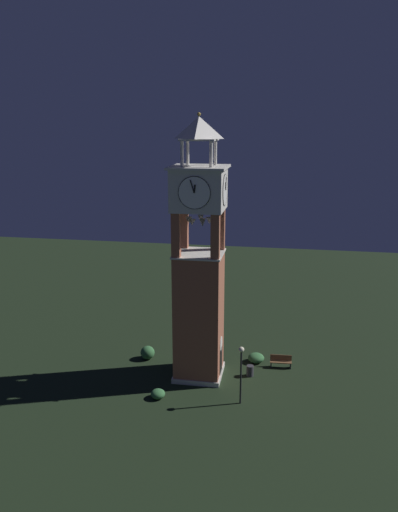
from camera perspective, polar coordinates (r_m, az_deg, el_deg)
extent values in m
plane|color=black|center=(38.04, 0.00, -13.17)|extent=(80.00, 80.00, 0.00)
cube|color=#93543D|center=(36.14, 0.00, -6.81)|extent=(3.18, 3.18, 9.07)
cube|color=beige|center=(37.96, 0.00, -12.94)|extent=(3.38, 3.38, 0.35)
cube|color=black|center=(37.30, 2.48, -11.80)|extent=(1.10, 0.04, 2.20)
cylinder|color=beige|center=(36.69, 2.50, -9.84)|extent=(1.10, 0.04, 1.10)
cube|color=#93543D|center=(32.91, 1.85, 2.11)|extent=(0.56, 0.56, 3.09)
cube|color=#93543D|center=(35.44, 2.45, 3.02)|extent=(0.56, 0.56, 3.09)
cube|color=#93543D|center=(33.37, -2.60, 2.28)|extent=(0.56, 0.56, 3.09)
cube|color=#93543D|center=(35.87, -1.70, 3.17)|extent=(0.56, 0.56, 3.09)
cube|color=beige|center=(34.71, 0.00, 0.27)|extent=(3.34, 3.34, 0.12)
cone|color=#4C4C51|center=(34.90, 0.19, 4.20)|extent=(0.40, 0.40, 0.52)
cone|color=#4C4C51|center=(34.44, -1.13, 4.06)|extent=(0.46, 0.46, 0.43)
cone|color=#4C4C51|center=(33.68, -0.79, 3.81)|extent=(0.51, 0.51, 0.39)
cone|color=#4C4C51|center=(33.55, 0.40, 3.77)|extent=(0.43, 0.43, 0.55)
cone|color=#4C4C51|center=(34.25, 1.20, 4.00)|extent=(0.52, 0.52, 0.45)
cube|color=beige|center=(33.88, 0.00, 7.50)|extent=(3.42, 3.42, 2.76)
cylinder|color=white|center=(33.62, 2.93, 7.42)|extent=(2.10, 0.05, 2.10)
torus|color=black|center=(33.62, 2.93, 7.42)|extent=(2.11, 0.06, 2.11)
cube|color=black|center=(33.55, 3.03, 7.86)|extent=(0.15, 0.03, 0.53)
cube|color=black|center=(33.69, 3.06, 8.12)|extent=(0.30, 0.03, 0.82)
cylinder|color=white|center=(34.22, -2.88, 7.55)|extent=(2.10, 0.05, 2.10)
torus|color=black|center=(34.22, -2.88, 7.55)|extent=(2.11, 0.06, 2.11)
cube|color=black|center=(34.17, -2.99, 7.98)|extent=(0.15, 0.03, 0.53)
cube|color=black|center=(34.30, -2.94, 8.24)|extent=(0.30, 0.03, 0.82)
cylinder|color=white|center=(32.19, -0.54, 7.12)|extent=(0.05, 2.10, 2.10)
torus|color=black|center=(32.19, -0.54, 7.12)|extent=(0.06, 2.11, 2.11)
cube|color=black|center=(32.09, -0.50, 7.56)|extent=(0.03, 0.15, 0.53)
cube|color=black|center=(32.10, -0.77, 7.82)|extent=(0.03, 0.30, 0.82)
cylinder|color=white|center=(35.57, 0.49, 7.85)|extent=(0.05, 2.10, 2.10)
torus|color=black|center=(35.57, 0.49, 7.85)|extent=(0.06, 2.11, 2.11)
cube|color=black|center=(35.59, 0.56, 8.27)|extent=(0.03, 0.15, 0.53)
cube|color=black|center=(35.60, 0.31, 8.50)|extent=(0.03, 0.30, 0.82)
cube|color=beige|center=(33.72, 0.00, 9.96)|extent=(3.78, 3.78, 0.16)
cylinder|color=beige|center=(32.58, 1.37, 11.36)|extent=(0.22, 0.22, 1.62)
cylinder|color=beige|center=(34.44, 1.85, 11.54)|extent=(0.22, 0.22, 1.62)
cylinder|color=beige|center=(32.92, -1.93, 11.39)|extent=(0.22, 0.22, 1.62)
cylinder|color=beige|center=(34.76, -1.28, 11.57)|extent=(0.22, 0.22, 1.62)
cube|color=beige|center=(33.62, 0.00, 12.95)|extent=(2.32, 2.32, 0.12)
pyramid|color=beige|center=(33.61, 0.00, 14.25)|extent=(2.32, 2.32, 1.41)
sphere|color=#B79338|center=(33.61, 0.00, 15.65)|extent=(0.24, 0.24, 0.24)
cube|color=brown|center=(39.28, 9.18, -11.69)|extent=(0.52, 1.62, 0.06)
cube|color=brown|center=(39.33, 9.19, -11.20)|extent=(0.13, 1.60, 0.44)
cube|color=#2D2D33|center=(39.42, 10.24, -12.02)|extent=(0.40, 0.10, 0.42)
cube|color=#2D2D33|center=(39.36, 8.10, -11.97)|extent=(0.40, 0.10, 0.42)
cylinder|color=black|center=(33.82, 4.72, -13.51)|extent=(0.12, 0.12, 3.65)
sphere|color=#F9EFCC|center=(32.92, 4.80, -10.43)|extent=(0.36, 0.36, 0.36)
cylinder|color=#2D2D33|center=(37.86, 5.76, -12.71)|extent=(0.52, 0.52, 0.80)
ellipsoid|color=#336638|center=(35.12, -4.64, -15.19)|extent=(0.96, 0.96, 0.62)
ellipsoid|color=#336638|center=(39.89, 6.44, -11.30)|extent=(1.23, 1.23, 0.71)
ellipsoid|color=#336638|center=(40.29, -5.80, -10.75)|extent=(1.09, 1.09, 1.04)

